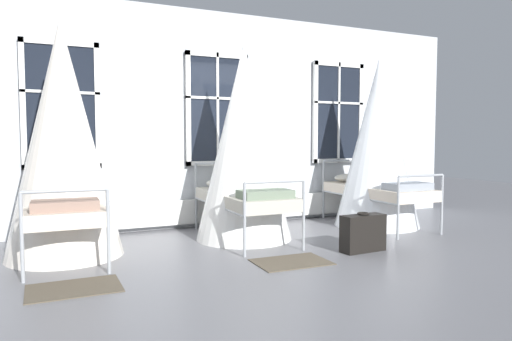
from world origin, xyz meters
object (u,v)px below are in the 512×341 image
(cot_second, at_px, (244,146))
(suitcase_dark, at_px, (363,233))
(cot_third, at_px, (378,146))
(cot_first, at_px, (63,143))

(cot_second, relative_size, suitcase_dark, 4.53)
(suitcase_dark, bearing_deg, cot_third, 41.95)
(cot_first, bearing_deg, cot_second, -87.85)
(cot_first, xyz_separation_m, suitcase_dark, (3.24, -1.22, -1.07))
(cot_first, height_order, cot_second, cot_first)
(cot_third, bearing_deg, cot_second, 91.09)
(cot_first, distance_m, cot_second, 2.23)
(cot_third, bearing_deg, suitcase_dark, 136.87)
(cot_second, height_order, cot_third, cot_second)
(cot_first, bearing_deg, cot_third, -88.20)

